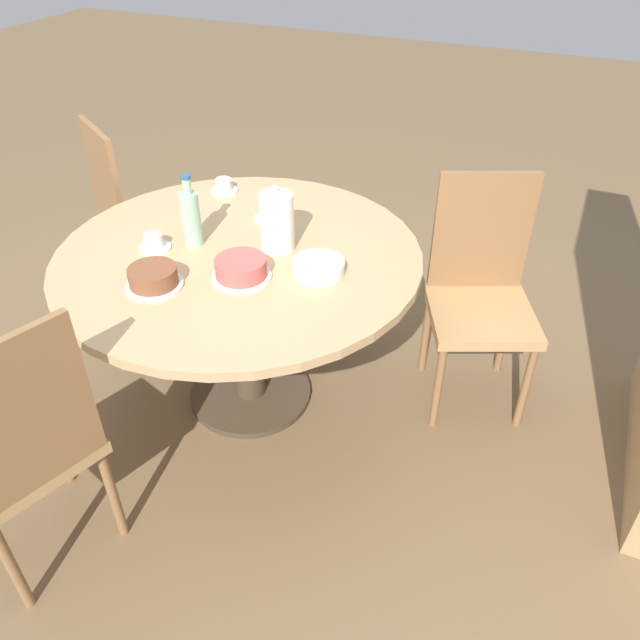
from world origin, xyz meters
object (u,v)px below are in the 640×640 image
(water_bottle, at_px, (191,217))
(cake_main, at_px, (241,269))
(cake_second, at_px, (153,278))
(coffee_pot, at_px, (277,220))
(cup_b, at_px, (154,243))
(chair_a, at_px, (480,292))
(cup_a, at_px, (268,214))
(cup_c, at_px, (224,186))
(chair_b, at_px, (138,214))
(chair_c, at_px, (21,447))

(water_bottle, height_order, cake_main, water_bottle)
(cake_second, bearing_deg, coffee_pot, 146.63)
(cake_main, bearing_deg, cake_second, -55.75)
(water_bottle, distance_m, cup_b, 0.18)
(chair_a, bearing_deg, water_bottle, -179.75)
(cup_a, xyz_separation_m, cup_c, (-0.16, -0.31, 0.00))
(cup_b, bearing_deg, cup_c, -177.59)
(chair_b, bearing_deg, chair_a, -147.88)
(coffee_pot, relative_size, water_bottle, 0.93)
(cup_a, relative_size, cup_b, 1.00)
(chair_b, bearing_deg, cup_b, 166.64)
(chair_c, relative_size, cake_main, 4.60)
(chair_c, height_order, cup_a, chair_c)
(chair_c, bearing_deg, cake_second, -169.79)
(cake_main, bearing_deg, water_bottle, -115.94)
(chair_c, distance_m, cake_main, 0.91)
(cup_b, relative_size, cup_c, 1.00)
(coffee_pot, bearing_deg, cup_c, -128.10)
(water_bottle, height_order, cake_second, water_bottle)
(chair_b, distance_m, water_bottle, 0.89)
(chair_c, xyz_separation_m, cake_second, (-0.63, 0.08, 0.27))
(coffee_pot, distance_m, water_bottle, 0.33)
(chair_b, xyz_separation_m, cake_second, (0.79, 0.72, 0.27))
(coffee_pot, xyz_separation_m, cup_b, (0.20, -0.43, -0.10))
(cup_c, bearing_deg, cake_second, 13.17)
(chair_a, height_order, chair_b, same)
(cake_main, bearing_deg, cup_b, -96.58)
(coffee_pot, height_order, cake_second, coffee_pot)
(chair_a, xyz_separation_m, cup_a, (0.17, -0.89, 0.26))
(chair_c, xyz_separation_m, cup_a, (-1.24, 0.21, 0.26))
(cup_a, height_order, cup_c, same)
(chair_a, xyz_separation_m, coffee_pot, (0.37, -0.74, 0.35))
(chair_c, distance_m, cup_b, 0.89)
(chair_c, height_order, cup_c, chair_c)
(chair_a, xyz_separation_m, water_bottle, (0.47, -1.05, 0.35))
(cake_main, bearing_deg, cup_a, -164.36)
(cake_main, relative_size, cake_second, 1.07)
(chair_a, bearing_deg, cake_main, -164.93)
(cup_b, bearing_deg, cake_second, 35.70)
(chair_b, bearing_deg, water_bottle, 177.13)
(chair_a, relative_size, cake_second, 4.92)
(chair_c, height_order, coffee_pot, coffee_pot)
(coffee_pot, bearing_deg, cake_main, -5.06)
(cake_main, height_order, cup_b, cake_main)
(chair_c, bearing_deg, cup_b, -157.19)
(cake_second, distance_m, cup_a, 0.63)
(cup_c, bearing_deg, cup_a, 63.01)
(cake_second, xyz_separation_m, cup_c, (-0.77, -0.18, -0.01))
(cake_main, bearing_deg, chair_c, -22.78)
(chair_a, xyz_separation_m, cup_b, (0.57, -1.17, 0.26))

